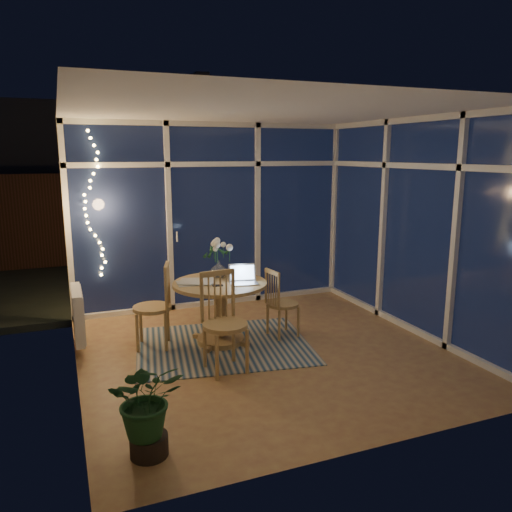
% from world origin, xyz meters
% --- Properties ---
extents(floor, '(4.00, 4.00, 0.00)m').
position_xyz_m(floor, '(0.00, 0.00, 0.00)').
color(floor, '#975F41').
rests_on(floor, ground).
extents(ceiling, '(4.00, 4.00, 0.00)m').
position_xyz_m(ceiling, '(0.00, 0.00, 2.60)').
color(ceiling, white).
rests_on(ceiling, wall_back).
extents(wall_back, '(4.00, 0.04, 2.60)m').
position_xyz_m(wall_back, '(0.00, 2.00, 1.30)').
color(wall_back, beige).
rests_on(wall_back, floor).
extents(wall_front, '(4.00, 0.04, 2.60)m').
position_xyz_m(wall_front, '(0.00, -2.00, 1.30)').
color(wall_front, beige).
rests_on(wall_front, floor).
extents(wall_left, '(0.04, 4.00, 2.60)m').
position_xyz_m(wall_left, '(-2.00, 0.00, 1.30)').
color(wall_left, beige).
rests_on(wall_left, floor).
extents(wall_right, '(0.04, 4.00, 2.60)m').
position_xyz_m(wall_right, '(2.00, 0.00, 1.30)').
color(wall_right, beige).
rests_on(wall_right, floor).
extents(window_wall_back, '(4.00, 0.10, 2.60)m').
position_xyz_m(window_wall_back, '(0.00, 1.96, 1.30)').
color(window_wall_back, white).
rests_on(window_wall_back, floor).
extents(window_wall_right, '(0.10, 4.00, 2.60)m').
position_xyz_m(window_wall_right, '(1.96, 0.00, 1.30)').
color(window_wall_right, white).
rests_on(window_wall_right, floor).
extents(radiator, '(0.10, 0.70, 0.58)m').
position_xyz_m(radiator, '(-1.94, 0.90, 0.40)').
color(radiator, white).
rests_on(radiator, wall_left).
extents(fairy_lights, '(0.24, 0.10, 1.85)m').
position_xyz_m(fairy_lights, '(-1.65, 1.88, 1.52)').
color(fairy_lights, '#FFCC66').
rests_on(fairy_lights, window_wall_back).
extents(garden_patio, '(12.00, 6.00, 0.10)m').
position_xyz_m(garden_patio, '(0.50, 5.00, -0.06)').
color(garden_patio, black).
rests_on(garden_patio, ground).
extents(garden_fence, '(11.00, 0.08, 1.80)m').
position_xyz_m(garden_fence, '(0.00, 5.50, 0.90)').
color(garden_fence, '#322012').
rests_on(garden_fence, ground).
extents(neighbour_roof, '(7.00, 3.00, 2.20)m').
position_xyz_m(neighbour_roof, '(0.30, 8.50, 2.20)').
color(neighbour_roof, '#30333A').
rests_on(neighbour_roof, ground).
extents(garden_shrubs, '(0.90, 0.90, 0.90)m').
position_xyz_m(garden_shrubs, '(-0.80, 3.40, 0.45)').
color(garden_shrubs, black).
rests_on(garden_shrubs, ground).
extents(rug, '(2.17, 1.85, 0.01)m').
position_xyz_m(rug, '(-0.40, 0.36, 0.01)').
color(rug, '#BFB49B').
rests_on(rug, floor).
extents(dining_table, '(1.23, 1.23, 0.73)m').
position_xyz_m(dining_table, '(-0.40, 0.46, 0.37)').
color(dining_table, '#AE874E').
rests_on(dining_table, floor).
extents(chair_left, '(0.56, 0.56, 0.99)m').
position_xyz_m(chair_left, '(-1.15, 0.62, 0.49)').
color(chair_left, '#AE874E').
rests_on(chair_left, floor).
extents(chair_right, '(0.44, 0.44, 0.85)m').
position_xyz_m(chair_right, '(0.37, 0.39, 0.43)').
color(chair_right, '#AE874E').
rests_on(chair_right, floor).
extents(chair_front, '(0.52, 0.52, 1.03)m').
position_xyz_m(chair_front, '(-0.59, -0.29, 0.51)').
color(chair_front, '#AE874E').
rests_on(chair_front, floor).
extents(laptop, '(0.35, 0.32, 0.23)m').
position_xyz_m(laptop, '(-0.17, 0.29, 0.85)').
color(laptop, silver).
rests_on(laptop, dining_table).
extents(flower_vase, '(0.23, 0.23, 0.21)m').
position_xyz_m(flower_vase, '(-0.34, 0.70, 0.84)').
color(flower_vase, white).
rests_on(flower_vase, dining_table).
extents(bowl, '(0.17, 0.17, 0.04)m').
position_xyz_m(bowl, '(-0.08, 0.58, 0.75)').
color(bowl, white).
rests_on(bowl, dining_table).
extents(newspapers, '(0.45, 0.39, 0.02)m').
position_xyz_m(newspapers, '(-0.65, 0.55, 0.74)').
color(newspapers, silver).
rests_on(newspapers, dining_table).
extents(phone, '(0.12, 0.07, 0.01)m').
position_xyz_m(phone, '(-0.47, 0.31, 0.74)').
color(phone, black).
rests_on(phone, dining_table).
extents(potted_plant, '(0.58, 0.51, 0.76)m').
position_xyz_m(potted_plant, '(-1.56, -1.47, 0.38)').
color(potted_plant, '#184420').
rests_on(potted_plant, floor).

